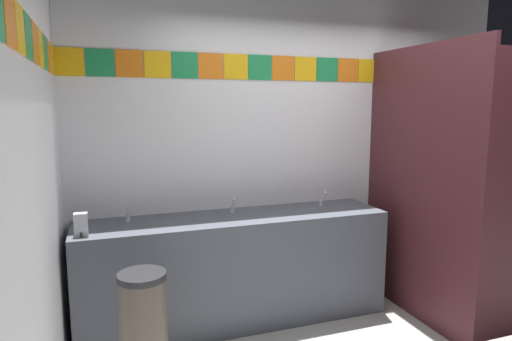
{
  "coord_description": "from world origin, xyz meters",
  "views": [
    {
      "loc": [
        -1.71,
        -2.12,
        1.77
      ],
      "look_at": [
        -0.67,
        0.86,
        1.3
      ],
      "focal_mm": 30.78,
      "sensor_mm": 36.0,
      "label": 1
    }
  ],
  "objects": [
    {
      "name": "faucet_left",
      "position": [
        -1.56,
        1.26,
        0.94
      ],
      "size": [
        0.04,
        0.1,
        0.14
      ],
      "color": "silver",
      "rests_on": "vanity_counter"
    },
    {
      "name": "toilet",
      "position": [
        1.17,
        1.05,
        0.3
      ],
      "size": [
        0.39,
        0.49,
        0.74
      ],
      "color": "white",
      "rests_on": "ground_plane"
    },
    {
      "name": "stall_divider",
      "position": [
        0.89,
        0.53,
        1.12
      ],
      "size": [
        0.92,
        1.36,
        2.25
      ],
      "color": "#471E23",
      "rests_on": "ground_plane"
    },
    {
      "name": "faucet_center",
      "position": [
        -0.73,
        1.26,
        0.94
      ],
      "size": [
        0.04,
        0.1,
        0.14
      ],
      "color": "silver",
      "rests_on": "vanity_counter"
    },
    {
      "name": "faucet_right",
      "position": [
        0.1,
        1.26,
        0.94
      ],
      "size": [
        0.04,
        0.1,
        0.14
      ],
      "color": "silver",
      "rests_on": "vanity_counter"
    },
    {
      "name": "wall_back",
      "position": [
        0.0,
        1.5,
        1.44
      ],
      "size": [
        4.05,
        0.09,
        2.88
      ],
      "color": "silver",
      "rests_on": "ground_plane"
    },
    {
      "name": "trash_bin",
      "position": [
        -1.53,
        0.47,
        0.39
      ],
      "size": [
        0.29,
        0.29,
        0.77
      ],
      "color": "brown",
      "rests_on": "ground_plane"
    },
    {
      "name": "vanity_counter",
      "position": [
        -0.73,
        1.17,
        0.46
      ],
      "size": [
        2.48,
        0.57,
        0.89
      ],
      "color": "#4C515B",
      "rests_on": "ground_plane"
    },
    {
      "name": "soap_dispenser",
      "position": [
        -1.88,
        1.0,
        0.97
      ],
      "size": [
        0.09,
        0.09,
        0.16
      ],
      "color": "#B7BABF",
      "rests_on": "vanity_counter"
    },
    {
      "name": "wall_side",
      "position": [
        -2.06,
        -0.0,
        1.44
      ],
      "size": [
        0.09,
        2.91,
        2.88
      ],
      "color": "silver",
      "rests_on": "ground_plane"
    }
  ]
}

